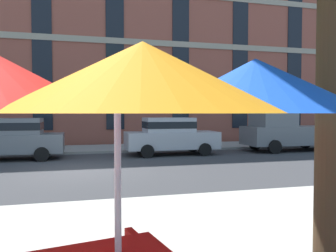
# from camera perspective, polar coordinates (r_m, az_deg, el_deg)

# --- Properties ---
(ground_plane) EXTENTS (120.00, 120.00, 0.00)m
(ground_plane) POSITION_cam_1_polar(r_m,az_deg,el_deg) (12.09, -14.35, -7.39)
(ground_plane) COLOR #38383A
(sidewalk_far) EXTENTS (56.00, 3.60, 0.12)m
(sidewalk_far) POSITION_cam_1_polar(r_m,az_deg,el_deg) (18.82, -14.52, -3.79)
(sidewalk_far) COLOR gray
(sidewalk_far) RESTS_ON ground
(apartment_building) EXTENTS (41.89, 12.08, 19.20)m
(apartment_building) POSITION_cam_1_polar(r_m,az_deg,el_deg) (27.96, -14.80, 17.90)
(apartment_building) COLOR #934C3D
(apartment_building) RESTS_ON ground
(sedan_gray) EXTENTS (4.40, 1.98, 1.78)m
(sedan_gray) POSITION_cam_1_polar(r_m,az_deg,el_deg) (15.91, -24.93, -1.79)
(sedan_gray) COLOR slate
(sedan_gray) RESTS_ON ground
(sedan_silver) EXTENTS (4.40, 1.98, 1.78)m
(sedan_silver) POSITION_cam_1_polar(r_m,az_deg,el_deg) (16.22, 0.43, -1.51)
(sedan_silver) COLOR #A8AAB2
(sedan_silver) RESTS_ON ground
(pickup_gray) EXTENTS (5.10, 2.12, 2.20)m
(pickup_gray) POSITION_cam_1_polar(r_m,az_deg,el_deg) (18.93, 19.45, -0.88)
(pickup_gray) COLOR slate
(pickup_gray) RESTS_ON ground
(patio_umbrella) EXTENTS (3.81, 3.81, 2.45)m
(patio_umbrella) POSITION_cam_1_polar(r_m,az_deg,el_deg) (2.94, -8.54, 5.89)
(patio_umbrella) COLOR silver
(patio_umbrella) RESTS_ON ground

